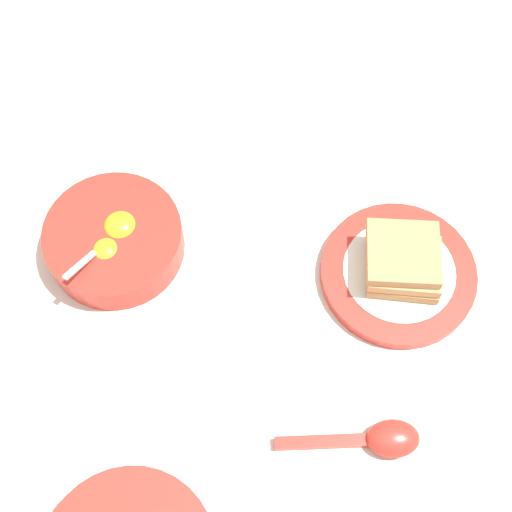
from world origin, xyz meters
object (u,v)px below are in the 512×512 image
Objects in this scene: egg_bowl at (114,240)px; toast_sandwich at (403,262)px; soup_spoon at (378,439)px; toast_plate at (398,274)px.

egg_bowl reaches higher than toast_sandwich.
egg_bowl is at bearing 57.27° from toast_sandwich.
toast_sandwich reaches higher than soup_spoon.
soup_spoon is (-0.35, -0.17, -0.01)m from egg_bowl.
egg_bowl reaches higher than toast_plate.
toast_sandwich reaches higher than toast_plate.
toast_plate is 0.03m from toast_sandwich.
toast_sandwich is at bearing -122.73° from egg_bowl.
toast_sandwich is (0.00, -0.00, 0.03)m from toast_plate.
toast_plate is 1.20× the size of soup_spoon.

